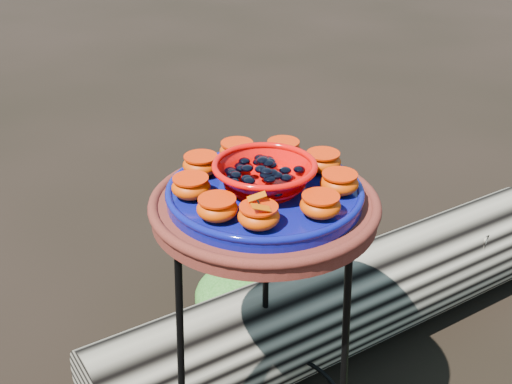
{
  "coord_description": "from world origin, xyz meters",
  "views": [
    {
      "loc": [
        0.02,
        -1.16,
        1.37
      ],
      "look_at": [
        -0.02,
        0.0,
        0.76
      ],
      "focal_mm": 45.0,
      "sensor_mm": 36.0,
      "label": 1
    }
  ],
  "objects_px": {
    "terracotta_saucer": "(264,208)",
    "red_bowl": "(265,176)",
    "cobalt_plate": "(265,194)",
    "driftwood_log": "(348,301)",
    "plant_stand": "(263,345)"
  },
  "relations": [
    {
      "from": "plant_stand",
      "to": "terracotta_saucer",
      "type": "distance_m",
      "value": 0.37
    },
    {
      "from": "red_bowl",
      "to": "driftwood_log",
      "type": "xyz_separation_m",
      "value": [
        0.25,
        0.43,
        -0.64
      ]
    },
    {
      "from": "plant_stand",
      "to": "terracotta_saucer",
      "type": "bearing_deg",
      "value": 0.0
    },
    {
      "from": "plant_stand",
      "to": "driftwood_log",
      "type": "bearing_deg",
      "value": 59.86
    },
    {
      "from": "terracotta_saucer",
      "to": "driftwood_log",
      "type": "distance_m",
      "value": 0.75
    },
    {
      "from": "terracotta_saucer",
      "to": "driftwood_log",
      "type": "relative_size",
      "value": 0.29
    },
    {
      "from": "terracotta_saucer",
      "to": "plant_stand",
      "type": "bearing_deg",
      "value": 0.0
    },
    {
      "from": "cobalt_plate",
      "to": "plant_stand",
      "type": "bearing_deg",
      "value": 0.0
    },
    {
      "from": "red_bowl",
      "to": "driftwood_log",
      "type": "height_order",
      "value": "red_bowl"
    },
    {
      "from": "terracotta_saucer",
      "to": "red_bowl",
      "type": "relative_size",
      "value": 2.33
    },
    {
      "from": "terracotta_saucer",
      "to": "cobalt_plate",
      "type": "xyz_separation_m",
      "value": [
        0.0,
        0.0,
        0.03
      ]
    },
    {
      "from": "terracotta_saucer",
      "to": "cobalt_plate",
      "type": "relative_size",
      "value": 1.17
    },
    {
      "from": "plant_stand",
      "to": "driftwood_log",
      "type": "relative_size",
      "value": 0.43
    },
    {
      "from": "terracotta_saucer",
      "to": "red_bowl",
      "type": "height_order",
      "value": "red_bowl"
    },
    {
      "from": "cobalt_plate",
      "to": "driftwood_log",
      "type": "xyz_separation_m",
      "value": [
        0.25,
        0.43,
        -0.6
      ]
    }
  ]
}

